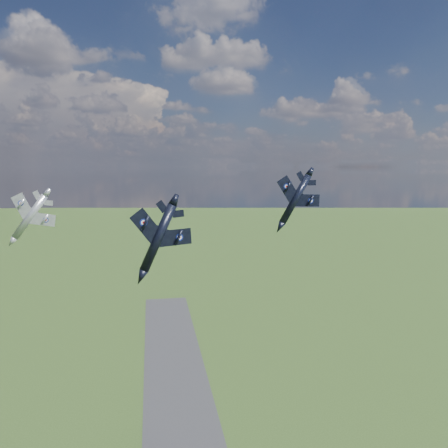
{
  "coord_description": "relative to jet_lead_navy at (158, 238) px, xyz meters",
  "views": [
    {
      "loc": [
        -9.57,
        -53.17,
        92.9
      ],
      "look_at": [
        2.02,
        15.02,
        83.85
      ],
      "focal_mm": 35.0,
      "sensor_mm": 36.0,
      "label": 1
    }
  ],
  "objects": [
    {
      "name": "jet_lead_navy",
      "position": [
        0.0,
        0.0,
        0.0
      ],
      "size": [
        13.43,
        16.75,
        7.42
      ],
      "primitive_type": null,
      "rotation": [
        0.0,
        0.43,
        0.16
      ],
      "color": "black"
    },
    {
      "name": "jet_high_navy",
      "position": [
        25.82,
        11.2,
        4.83
      ],
      "size": [
        10.28,
        14.03,
        7.38
      ],
      "primitive_type": null,
      "rotation": [
        0.0,
        0.51,
        0.01
      ],
      "color": "black"
    },
    {
      "name": "jet_left_silver",
      "position": [
        -22.07,
        13.79,
        2.14
      ],
      "size": [
        9.23,
        12.93,
        7.52
      ],
      "primitive_type": null,
      "rotation": [
        0.0,
        0.64,
        -0.03
      ],
      "color": "#989AA2"
    }
  ]
}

